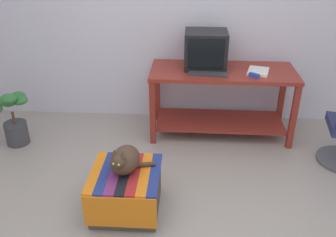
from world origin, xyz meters
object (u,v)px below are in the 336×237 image
(cat, at_px, (125,160))
(book, at_px, (258,71))
(keyboard, at_px, (208,73))
(potted_plant, at_px, (14,119))
(ottoman_with_blanket, at_px, (126,191))
(stapler, at_px, (254,75))
(desk, at_px, (221,91))
(tv_monitor, at_px, (206,50))

(cat, bearing_deg, book, 59.74)
(keyboard, relative_size, potted_plant, 0.65)
(ottoman_with_blanket, relative_size, potted_plant, 0.96)
(keyboard, xyz_separation_m, potted_plant, (-2.05, -0.23, -0.48))
(ottoman_with_blanket, bearing_deg, stapler, 45.33)
(desk, height_order, tv_monitor, tv_monitor)
(tv_monitor, relative_size, potted_plant, 0.73)
(keyboard, bearing_deg, ottoman_with_blanket, -114.08)
(keyboard, bearing_deg, book, 15.35)
(stapler, bearing_deg, potted_plant, 131.96)
(desk, relative_size, tv_monitor, 3.46)
(tv_monitor, bearing_deg, potted_plant, -166.88)
(book, distance_m, cat, 1.80)
(potted_plant, bearing_deg, tv_monitor, 12.60)
(tv_monitor, height_order, cat, tv_monitor)
(tv_monitor, distance_m, cat, 1.64)
(cat, bearing_deg, stapler, 58.00)
(tv_monitor, bearing_deg, book, -12.48)
(desk, bearing_deg, book, -7.62)
(book, xyz_separation_m, ottoman_with_blanket, (-1.22, -1.31, -0.59))
(stapler, bearing_deg, tv_monitor, 99.15)
(tv_monitor, distance_m, stapler, 0.59)
(desk, xyz_separation_m, tv_monitor, (-0.19, 0.08, 0.43))
(book, height_order, ottoman_with_blanket, book)
(stapler, bearing_deg, ottoman_with_blanket, 173.10)
(keyboard, height_order, potted_plant, keyboard)
(tv_monitor, distance_m, potted_plant, 2.18)
(desk, distance_m, cat, 1.60)
(keyboard, bearing_deg, desk, 46.33)
(desk, bearing_deg, stapler, -32.16)
(potted_plant, bearing_deg, book, 7.17)
(desk, distance_m, book, 0.45)
(keyboard, xyz_separation_m, cat, (-0.69, -1.20, -0.29))
(cat, relative_size, stapler, 3.41)
(keyboard, bearing_deg, cat, -114.29)
(keyboard, xyz_separation_m, stapler, (0.47, -0.05, 0.01))
(desk, xyz_separation_m, stapler, (0.30, -0.19, 0.26))
(desk, height_order, keyboard, keyboard)
(cat, bearing_deg, potted_plant, 157.55)
(desk, height_order, book, book)
(desk, xyz_separation_m, ottoman_with_blanket, (-0.86, -1.36, -0.34))
(desk, height_order, potted_plant, desk)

